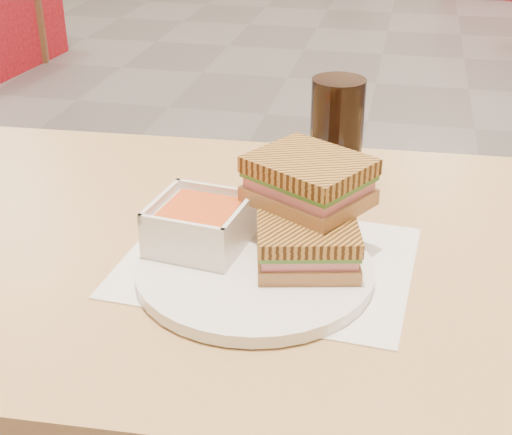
% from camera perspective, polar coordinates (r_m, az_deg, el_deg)
% --- Properties ---
extents(main_table, '(1.23, 0.76, 0.75)m').
position_cam_1_polar(main_table, '(1.00, 0.76, -7.79)').
color(main_table, tan).
rests_on(main_table, ground).
extents(tray_liner, '(0.37, 0.30, 0.00)m').
position_cam_1_polar(tray_liner, '(0.90, 0.94, -3.42)').
color(tray_liner, white).
rests_on(tray_liner, main_table).
extents(plate, '(0.28, 0.28, 0.02)m').
position_cam_1_polar(plate, '(0.87, -0.09, -4.15)').
color(plate, white).
rests_on(plate, tray_liner).
extents(soup_bowl, '(0.12, 0.12, 0.06)m').
position_cam_1_polar(soup_bowl, '(0.90, -4.41, -0.69)').
color(soup_bowl, white).
rests_on(soup_bowl, plate).
extents(panini_lower, '(0.14, 0.12, 0.05)m').
position_cam_1_polar(panini_lower, '(0.85, 4.03, -2.17)').
color(panini_lower, '#9D6B46').
rests_on(panini_lower, plate).
extents(panini_upper, '(0.17, 0.16, 0.06)m').
position_cam_1_polar(panini_upper, '(0.89, 4.15, 2.88)').
color(panini_upper, '#9D6B46').
rests_on(panini_upper, panini_lower).
extents(cola_glass, '(0.08, 0.08, 0.16)m').
position_cam_1_polar(cola_glass, '(1.07, 6.28, 6.46)').
color(cola_glass, black).
rests_on(cola_glass, main_table).
extents(bg_chair_0r, '(0.55, 0.55, 0.49)m').
position_cam_1_polar(bg_chair_0r, '(4.87, -18.54, 14.74)').
color(bg_chair_0r, brown).
rests_on(bg_chair_0r, ground).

